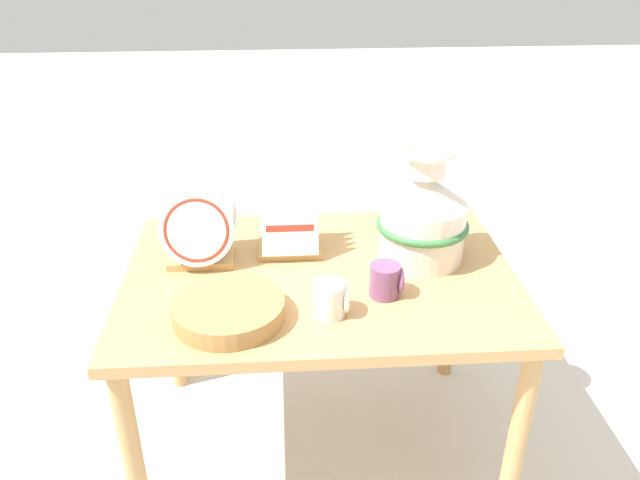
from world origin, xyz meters
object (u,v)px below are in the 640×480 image
dish_rack_square_plates (290,232)px  mug_cream_glaze (331,299)px  dish_rack_round_plates (199,232)px  mug_plum_glaze (386,280)px  wicker_charger_stack (229,310)px  ceramic_vase (423,214)px

dish_rack_square_plates → mug_cream_glaze: bearing=-74.1°
dish_rack_round_plates → mug_plum_glaze: bearing=-22.4°
dish_rack_round_plates → wicker_charger_stack: bearing=-71.4°
ceramic_vase → wicker_charger_stack: size_ratio=1.21×
dish_rack_square_plates → dish_rack_round_plates: bearing=-169.4°
dish_rack_round_plates → mug_plum_glaze: size_ratio=2.53×
dish_rack_round_plates → wicker_charger_stack: 0.33m
ceramic_vase → dish_rack_square_plates: (-0.40, 0.06, -0.08)m
ceramic_vase → dish_rack_round_plates: ceramic_vase is taller
ceramic_vase → wicker_charger_stack: bearing=-153.0°
dish_rack_square_plates → mug_plum_glaze: bearing=-46.1°
dish_rack_square_plates → wicker_charger_stack: (-0.17, -0.36, -0.04)m
dish_rack_round_plates → dish_rack_square_plates: (0.27, 0.05, -0.03)m
mug_cream_glaze → dish_rack_square_plates: bearing=105.9°
ceramic_vase → mug_cream_glaze: 0.43m
ceramic_vase → mug_cream_glaze: bearing=-136.0°
wicker_charger_stack → mug_plum_glaze: (0.43, 0.08, 0.02)m
dish_rack_square_plates → ceramic_vase: bearing=-9.0°
wicker_charger_stack → mug_cream_glaze: mug_cream_glaze is taller
dish_rack_round_plates → mug_cream_glaze: dish_rack_round_plates is taller
mug_cream_glaze → ceramic_vase: bearing=44.0°
mug_plum_glaze → mug_cream_glaze: bearing=-152.5°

